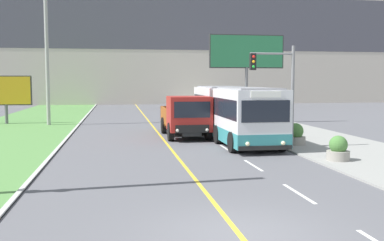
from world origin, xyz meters
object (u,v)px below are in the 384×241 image
planter_round_near (338,150)px  planter_round_second (295,135)px  traffic_light_mast (279,83)px  billboard_large (247,54)px  city_bus (233,113)px  dump_truck (187,117)px  utility_pole_far (47,46)px  billboard_small (6,91)px

planter_round_near → planter_round_second: size_ratio=0.93×
traffic_light_mast → billboard_large: billboard_large is taller
traffic_light_mast → planter_round_second: size_ratio=4.55×
city_bus → planter_round_second: bearing=-48.7°
city_bus → planter_round_near: 8.20m
billboard_large → planter_round_near: (-1.15, -17.53, -4.97)m
city_bus → dump_truck: 2.80m
traffic_light_mast → billboard_large: size_ratio=0.72×
planter_round_second → utility_pole_far: bearing=136.5°
dump_truck → billboard_large: billboard_large is taller
planter_round_second → billboard_small: bearing=139.5°
billboard_small → planter_round_near: size_ratio=3.78×
city_bus → utility_pole_far: utility_pole_far is taller
traffic_light_mast → billboard_large: 14.14m
traffic_light_mast → planter_round_second: bearing=37.7°
city_bus → dump_truck: bearing=155.2°
dump_truck → traffic_light_mast: (3.81, -5.14, 2.04)m
utility_pole_far → planter_round_second: bearing=-43.5°
dump_truck → planter_round_second: size_ratio=5.90×
city_bus → billboard_large: (3.66, 9.80, 3.95)m
traffic_light_mast → planter_round_near: traffic_light_mast is taller
planter_round_near → utility_pole_far: bearing=127.8°
city_bus → utility_pole_far: size_ratio=0.98×
dump_truck → billboard_small: billboard_small is taller
city_bus → dump_truck: (-2.53, 1.17, -0.30)m
planter_round_near → planter_round_second: bearing=89.0°
utility_pole_far → planter_round_near: utility_pole_far is taller
planter_round_near → dump_truck: bearing=119.5°
billboard_small → dump_truck: bearing=-41.1°
dump_truck → planter_round_near: (5.04, -8.90, -0.72)m
traffic_light_mast → planter_round_near: 4.83m
city_bus → utility_pole_far: (-11.80, 10.71, 4.46)m
planter_round_second → dump_truck: bearing=141.2°
traffic_light_mast → billboard_small: (-16.51, 16.23, -0.72)m
utility_pole_far → traffic_light_mast: bearing=-48.3°
traffic_light_mast → billboard_small: traffic_light_mast is taller
billboard_small → planter_round_near: billboard_small is taller
dump_truck → billboard_small: size_ratio=1.68×
utility_pole_far → billboard_large: (15.47, -0.91, -0.51)m
traffic_light_mast → planter_round_near: bearing=-71.9°
billboard_small → planter_round_second: 23.52m
utility_pole_far → planter_round_second: utility_pole_far is taller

